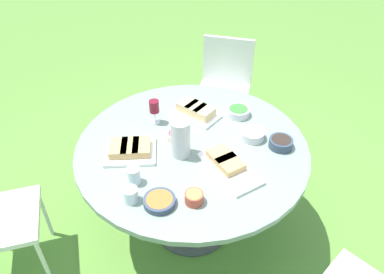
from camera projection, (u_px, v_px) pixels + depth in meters
name	position (u px, v px, depth m)	size (l,w,h in m)	color
ground_plane	(192.00, 224.00, 2.74)	(40.00, 40.00, 0.00)	#5B8C38
dining_table	(192.00, 158.00, 2.33)	(1.40, 1.40, 0.76)	#4C4C51
chair_near_right	(225.00, 82.00, 3.30)	(0.59, 0.58, 0.89)	silver
water_pitcher	(181.00, 138.00, 2.12)	(0.12, 0.11, 0.24)	silver
wine_glass	(154.00, 107.00, 2.37)	(0.06, 0.06, 0.16)	silver
platter_bread_main	(228.00, 164.00, 2.09)	(0.30, 0.43, 0.06)	white
platter_charcuterie	(196.00, 111.00, 2.48)	(0.33, 0.36, 0.08)	white
platter_sandwich_side	(130.00, 149.00, 2.18)	(0.33, 0.29, 0.06)	white
bowl_fries	(194.00, 197.00, 1.89)	(0.10, 0.10, 0.06)	#B74733
bowl_salad	(238.00, 111.00, 2.48)	(0.15, 0.15, 0.05)	silver
bowl_olives	(281.00, 143.00, 2.23)	(0.14, 0.14, 0.06)	#334256
bowl_dip_red	(177.00, 135.00, 2.29)	(0.13, 0.13, 0.05)	beige
bowl_dip_cream	(253.00, 134.00, 2.29)	(0.15, 0.15, 0.06)	silver
bowl_roasted_veg	(159.00, 201.00, 1.88)	(0.17, 0.17, 0.04)	#334256
cup_water_near	(134.00, 176.00, 1.99)	(0.07, 0.07, 0.10)	silver
cup_water_far	(131.00, 195.00, 1.89)	(0.08, 0.08, 0.08)	silver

